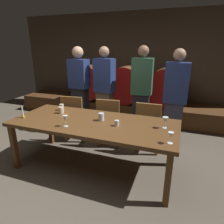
{
  "coord_description": "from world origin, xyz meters",
  "views": [
    {
      "loc": [
        1.27,
        -2.13,
        1.73
      ],
      "look_at": [
        0.36,
        0.38,
        0.82
      ],
      "focal_mm": 31.23,
      "sensor_mm": 36.0,
      "label": 1
    }
  ],
  "objects_px": {
    "wine_barrel_left": "(91,82)",
    "dining_table": "(94,126)",
    "cup_center_left": "(61,110)",
    "cup_center_right": "(101,117)",
    "chair_left": "(75,116)",
    "guest_far_left": "(80,90)",
    "wine_barrel_right": "(167,87)",
    "guest_center_left": "(105,91)",
    "cup_far_left": "(62,107)",
    "wine_glass_left": "(65,119)",
    "guest_far_right": "(175,100)",
    "chair_center": "(109,120)",
    "wine_barrel_center": "(127,84)",
    "candle_center": "(23,114)",
    "cup_far_right": "(117,123)",
    "wine_glass_right": "(171,136)",
    "wine_glass_center": "(165,120)",
    "guest_center_right": "(141,92)",
    "chair_right": "(149,124)"
  },
  "relations": [
    {
      "from": "chair_center",
      "to": "cup_center_right",
      "type": "xyz_separation_m",
      "value": [
        0.13,
        -0.65,
        0.29
      ]
    },
    {
      "from": "wine_barrel_center",
      "to": "chair_center",
      "type": "distance_m",
      "value": 1.61
    },
    {
      "from": "guest_center_left",
      "to": "guest_far_right",
      "type": "distance_m",
      "value": 1.36
    },
    {
      "from": "wine_barrel_left",
      "to": "chair_right",
      "type": "bearing_deg",
      "value": -41.12
    },
    {
      "from": "wine_barrel_left",
      "to": "chair_center",
      "type": "bearing_deg",
      "value": -55.27
    },
    {
      "from": "cup_center_left",
      "to": "cup_center_right",
      "type": "xyz_separation_m",
      "value": [
        0.72,
        -0.08,
        0.0
      ]
    },
    {
      "from": "cup_center_left",
      "to": "cup_center_right",
      "type": "height_order",
      "value": "cup_center_right"
    },
    {
      "from": "wine_glass_right",
      "to": "cup_far_right",
      "type": "relative_size",
      "value": 1.72
    },
    {
      "from": "guest_far_left",
      "to": "cup_far_right",
      "type": "relative_size",
      "value": 22.5
    },
    {
      "from": "wine_barrel_left",
      "to": "candle_center",
      "type": "relative_size",
      "value": 4.64
    },
    {
      "from": "wine_barrel_center",
      "to": "candle_center",
      "type": "relative_size",
      "value": 4.64
    },
    {
      "from": "chair_left",
      "to": "wine_glass_center",
      "type": "height_order",
      "value": "chair_left"
    },
    {
      "from": "guest_center_left",
      "to": "wine_glass_left",
      "type": "distance_m",
      "value": 1.51
    },
    {
      "from": "wine_barrel_right",
      "to": "guest_far_left",
      "type": "relative_size",
      "value": 0.51
    },
    {
      "from": "cup_far_left",
      "to": "guest_far_left",
      "type": "bearing_deg",
      "value": 98.72
    },
    {
      "from": "wine_glass_right",
      "to": "cup_center_left",
      "type": "xyz_separation_m",
      "value": [
        -1.68,
        0.45,
        -0.04
      ]
    },
    {
      "from": "wine_barrel_right",
      "to": "wine_glass_left",
      "type": "xyz_separation_m",
      "value": [
        -1.06,
        -2.58,
        -0.01
      ]
    },
    {
      "from": "wine_barrel_left",
      "to": "wine_barrel_right",
      "type": "bearing_deg",
      "value": 0.0
    },
    {
      "from": "chair_left",
      "to": "cup_far_left",
      "type": "bearing_deg",
      "value": 85.81
    },
    {
      "from": "chair_right",
      "to": "wine_barrel_left",
      "type": "bearing_deg",
      "value": -41.06
    },
    {
      "from": "wine_barrel_left",
      "to": "guest_center_right",
      "type": "relative_size",
      "value": 0.5
    },
    {
      "from": "chair_left",
      "to": "guest_far_left",
      "type": "distance_m",
      "value": 0.6
    },
    {
      "from": "wine_glass_right",
      "to": "cup_far_left",
      "type": "bearing_deg",
      "value": 161.71
    },
    {
      "from": "wine_barrel_center",
      "to": "chair_center",
      "type": "bearing_deg",
      "value": -85.55
    },
    {
      "from": "guest_far_left",
      "to": "wine_barrel_left",
      "type": "bearing_deg",
      "value": -71.2
    },
    {
      "from": "cup_far_right",
      "to": "candle_center",
      "type": "bearing_deg",
      "value": -172.69
    },
    {
      "from": "wine_barrel_center",
      "to": "cup_far_left",
      "type": "bearing_deg",
      "value": -104.88
    },
    {
      "from": "dining_table",
      "to": "wine_glass_left",
      "type": "bearing_deg",
      "value": -133.38
    },
    {
      "from": "cup_center_left",
      "to": "chair_left",
      "type": "bearing_deg",
      "value": 100.0
    },
    {
      "from": "guest_far_left",
      "to": "guest_far_right",
      "type": "relative_size",
      "value": 1.02
    },
    {
      "from": "wine_glass_right",
      "to": "cup_center_right",
      "type": "height_order",
      "value": "wine_glass_right"
    },
    {
      "from": "wine_glass_right",
      "to": "cup_far_left",
      "type": "relative_size",
      "value": 1.24
    },
    {
      "from": "wine_barrel_right",
      "to": "cup_far_left",
      "type": "height_order",
      "value": "wine_barrel_right"
    },
    {
      "from": "cup_center_right",
      "to": "wine_glass_right",
      "type": "bearing_deg",
      "value": -21.25
    },
    {
      "from": "cup_far_left",
      "to": "cup_far_right",
      "type": "xyz_separation_m",
      "value": [
        1.05,
        -0.31,
        -0.01
      ]
    },
    {
      "from": "wine_barrel_left",
      "to": "dining_table",
      "type": "height_order",
      "value": "wine_barrel_left"
    },
    {
      "from": "chair_right",
      "to": "cup_center_right",
      "type": "height_order",
      "value": "chair_right"
    },
    {
      "from": "dining_table",
      "to": "chair_left",
      "type": "bearing_deg",
      "value": 136.03
    },
    {
      "from": "candle_center",
      "to": "cup_far_right",
      "type": "bearing_deg",
      "value": 7.31
    },
    {
      "from": "wine_glass_left",
      "to": "cup_center_left",
      "type": "distance_m",
      "value": 0.57
    },
    {
      "from": "wine_barrel_center",
      "to": "wine_glass_left",
      "type": "bearing_deg",
      "value": -92.31
    },
    {
      "from": "guest_center_left",
      "to": "cup_far_left",
      "type": "height_order",
      "value": "guest_center_left"
    },
    {
      "from": "candle_center",
      "to": "wine_glass_left",
      "type": "xyz_separation_m",
      "value": [
        0.77,
        -0.07,
        0.05
      ]
    },
    {
      "from": "chair_center",
      "to": "wine_glass_center",
      "type": "bearing_deg",
      "value": 141.48
    },
    {
      "from": "wine_barrel_right",
      "to": "cup_far_right",
      "type": "xyz_separation_m",
      "value": [
        -0.44,
        -2.33,
        -0.08
      ]
    },
    {
      "from": "guest_far_right",
      "to": "wine_glass_left",
      "type": "relative_size",
      "value": 11.19
    },
    {
      "from": "wine_glass_left",
      "to": "wine_glass_right",
      "type": "distance_m",
      "value": 1.32
    },
    {
      "from": "guest_center_right",
      "to": "candle_center",
      "type": "distance_m",
      "value": 2.1
    },
    {
      "from": "wine_glass_left",
      "to": "wine_barrel_left",
      "type": "bearing_deg",
      "value": 108.47
    },
    {
      "from": "wine_barrel_left",
      "to": "guest_far_left",
      "type": "relative_size",
      "value": 0.51
    }
  ]
}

